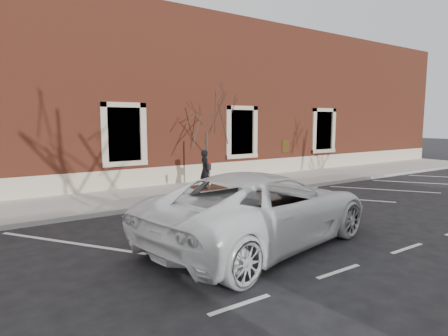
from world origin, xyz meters
TOP-DOWN VIEW (x-y plane):
  - ground at (0.00, 0.00)m, footprint 120.00×120.00m
  - sidewalk_near at (0.00, 1.75)m, footprint 40.00×3.50m
  - curb_near at (0.00, -0.05)m, footprint 40.00×0.12m
  - parking_stripes at (0.00, -2.20)m, footprint 28.00×4.40m
  - building_civic at (0.00, 7.74)m, footprint 40.00×8.62m
  - man at (-0.33, 1.49)m, footprint 0.48×0.65m
  - parking_meter at (-0.83, 0.36)m, footprint 0.11×0.09m
  - tree_grate at (-0.08, 1.77)m, footprint 1.28×1.28m
  - sapling at (-0.08, 1.77)m, footprint 2.55×2.55m
  - white_truck at (-2.55, -4.82)m, footprint 6.73×4.12m

SIDE VIEW (x-z plane):
  - ground at x=0.00m, z-range 0.00..0.00m
  - parking_stripes at x=0.00m, z-range 0.00..0.01m
  - sidewalk_near at x=0.00m, z-range 0.00..0.15m
  - curb_near at x=0.00m, z-range 0.00..0.15m
  - tree_grate at x=-0.08m, z-range 0.15..0.18m
  - white_truck at x=-2.55m, z-range 0.00..1.74m
  - man at x=-0.33m, z-range 0.15..1.77m
  - parking_meter at x=-0.83m, z-range 0.39..1.65m
  - sapling at x=-0.08m, z-range 1.00..5.25m
  - building_civic at x=0.00m, z-range 0.00..8.00m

